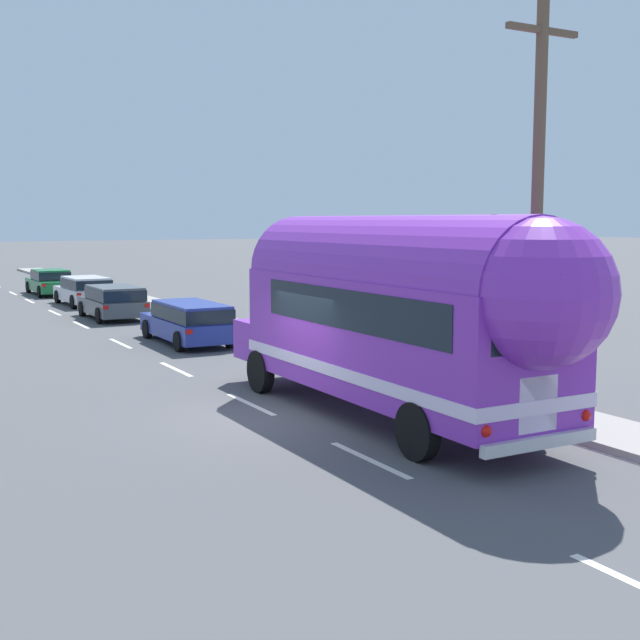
# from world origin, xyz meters

# --- Properties ---
(ground_plane) EXTENTS (300.00, 300.00, 0.00)m
(ground_plane) POSITION_xyz_m (0.00, 0.00, 0.00)
(ground_plane) COLOR #4C4C4F
(lane_markings) EXTENTS (3.91, 80.00, 0.01)m
(lane_markings) POSITION_xyz_m (2.66, 12.76, 0.00)
(lane_markings) COLOR silver
(lane_markings) RESTS_ON ground
(sidewalk_slab) EXTENTS (1.85, 90.00, 0.15)m
(sidewalk_slab) POSITION_xyz_m (4.70, 10.00, 0.07)
(sidewalk_slab) COLOR gray
(sidewalk_slab) RESTS_ON ground
(utility_pole) EXTENTS (1.80, 0.24, 8.50)m
(utility_pole) POSITION_xyz_m (4.53, -2.60, 4.42)
(utility_pole) COLOR brown
(utility_pole) RESTS_ON ground
(painted_bus) EXTENTS (2.65, 10.84, 4.12)m
(painted_bus) POSITION_xyz_m (1.88, -1.74, 2.30)
(painted_bus) COLOR purple
(painted_bus) RESTS_ON ground
(car_lead) EXTENTS (1.94, 4.79, 1.37)m
(car_lead) POSITION_xyz_m (1.97, 10.45, 0.80)
(car_lead) COLOR navy
(car_lead) RESTS_ON ground
(car_second) EXTENTS (2.01, 4.29, 1.37)m
(car_second) POSITION_xyz_m (1.64, 18.34, 0.79)
(car_second) COLOR #474C51
(car_second) RESTS_ON ground
(car_third) EXTENTS (2.07, 4.42, 1.37)m
(car_third) POSITION_xyz_m (1.94, 24.46, 0.78)
(car_third) COLOR silver
(car_third) RESTS_ON ground
(car_fourth) EXTENTS (1.94, 4.80, 1.37)m
(car_fourth) POSITION_xyz_m (1.67, 31.09, 0.75)
(car_fourth) COLOR #196633
(car_fourth) RESTS_ON ground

